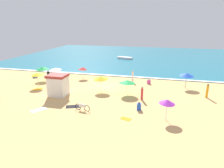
% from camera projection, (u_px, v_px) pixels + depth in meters
% --- Properties ---
extents(ground_plane, '(60.00, 60.00, 0.00)m').
position_uv_depth(ground_plane, '(104.00, 87.00, 30.06)').
color(ground_plane, '#E5B26B').
extents(ocean_water, '(60.00, 44.00, 0.10)m').
position_uv_depth(ocean_water, '(132.00, 56.00, 56.00)').
color(ocean_water, teal).
rests_on(ocean_water, ground_plane).
extents(wave_breaker_foam, '(57.00, 0.70, 0.01)m').
position_uv_depth(wave_breaker_foam, '(114.00, 75.00, 35.87)').
color(wave_breaker_foam, white).
rests_on(wave_breaker_foam, ocean_water).
extents(lifeguard_cabana, '(2.38, 2.19, 2.81)m').
position_uv_depth(lifeguard_cabana, '(58.00, 85.00, 26.13)').
color(lifeguard_cabana, white).
rests_on(lifeguard_cabana, ground_plane).
extents(beach_umbrella_0, '(2.62, 2.63, 2.22)m').
position_uv_depth(beach_umbrella_0, '(101.00, 78.00, 27.55)').
color(beach_umbrella_0, silver).
rests_on(beach_umbrella_0, ground_plane).
extents(beach_umbrella_1, '(2.12, 2.14, 2.36)m').
position_uv_depth(beach_umbrella_1, '(55.00, 69.00, 31.79)').
color(beach_umbrella_1, silver).
rests_on(beach_umbrella_1, ground_plane).
extents(beach_umbrella_2, '(2.44, 2.46, 2.05)m').
position_uv_depth(beach_umbrella_2, '(127.00, 82.00, 26.35)').
color(beach_umbrella_2, silver).
rests_on(beach_umbrella_2, ground_plane).
extents(beach_umbrella_3, '(2.01, 2.00, 2.18)m').
position_uv_depth(beach_umbrella_3, '(167.00, 102.00, 19.33)').
color(beach_umbrella_3, silver).
rests_on(beach_umbrella_3, ground_plane).
extents(beach_umbrella_4, '(2.43, 2.45, 2.31)m').
position_uv_depth(beach_umbrella_4, '(187.00, 74.00, 28.86)').
color(beach_umbrella_4, '#4C3823').
rests_on(beach_umbrella_4, ground_plane).
extents(beach_umbrella_5, '(2.14, 2.14, 1.99)m').
position_uv_depth(beach_umbrella_5, '(83.00, 68.00, 33.98)').
color(beach_umbrella_5, silver).
rests_on(beach_umbrella_5, ground_plane).
extents(beach_umbrella_6, '(2.41, 2.43, 2.30)m').
position_uv_depth(beach_umbrella_6, '(43.00, 68.00, 32.89)').
color(beach_umbrella_6, silver).
rests_on(beach_umbrella_6, ground_plane).
extents(beach_umbrella_7, '(2.47, 2.47, 2.17)m').
position_uv_depth(beach_umbrella_7, '(37.00, 74.00, 29.39)').
color(beach_umbrella_7, silver).
rests_on(beach_umbrella_7, ground_plane).
extents(parked_bicycle, '(1.81, 0.34, 0.76)m').
position_uv_depth(parked_bicycle, '(82.00, 107.00, 21.88)').
color(parked_bicycle, black).
rests_on(parked_bicycle, ground_plane).
extents(beachgoer_0, '(0.57, 0.57, 0.81)m').
position_uv_depth(beachgoer_0, '(149.00, 82.00, 31.33)').
color(beachgoer_0, '#D84CA5').
rests_on(beachgoer_0, ground_plane).
extents(beachgoer_1, '(0.47, 0.47, 0.93)m').
position_uv_depth(beachgoer_1, '(139.00, 106.00, 22.00)').
color(beachgoer_1, blue).
rests_on(beachgoer_1, ground_plane).
extents(beachgoer_2, '(0.33, 0.33, 1.81)m').
position_uv_depth(beachgoer_2, '(133.00, 77.00, 32.16)').
color(beachgoer_2, white).
rests_on(beachgoer_2, ground_plane).
extents(beachgoer_3, '(0.40, 0.40, 1.74)m').
position_uv_depth(beachgoer_3, '(142.00, 93.00, 24.70)').
color(beachgoer_3, red).
rests_on(beachgoer_3, ground_plane).
extents(beachgoer_4, '(0.54, 0.54, 0.90)m').
position_uv_depth(beachgoer_4, '(48.00, 86.00, 29.01)').
color(beachgoer_4, '#D84CA5').
rests_on(beachgoer_4, ground_plane).
extents(beachgoer_5, '(0.31, 0.31, 1.83)m').
position_uv_depth(beachgoer_5, '(207.00, 91.00, 25.43)').
color(beachgoer_5, orange).
rests_on(beachgoer_5, ground_plane).
extents(beachgoer_6, '(0.53, 0.53, 0.83)m').
position_uv_depth(beachgoer_6, '(48.00, 73.00, 36.49)').
color(beachgoer_6, black).
rests_on(beachgoer_6, ground_plane).
extents(beach_towel_0, '(1.66, 1.89, 0.01)m').
position_uv_depth(beach_towel_0, '(39.00, 110.00, 22.11)').
color(beach_towel_0, white).
rests_on(beach_towel_0, ground_plane).
extents(beach_towel_1, '(1.41, 1.49, 0.01)m').
position_uv_depth(beach_towel_1, '(35.00, 78.00, 34.86)').
color(beach_towel_1, black).
rests_on(beach_towel_1, ground_plane).
extents(beach_towel_2, '(1.84, 1.44, 0.01)m').
position_uv_depth(beach_towel_2, '(73.00, 107.00, 22.95)').
color(beach_towel_2, black).
rests_on(beach_towel_2, ground_plane).
extents(beach_towel_3, '(1.46, 1.59, 0.01)m').
position_uv_depth(beach_towel_3, '(38.00, 89.00, 28.90)').
color(beach_towel_3, orange).
rests_on(beach_towel_3, ground_plane).
extents(beach_towel_4, '(1.22, 0.97, 0.01)m').
position_uv_depth(beach_towel_4, '(126.00, 119.00, 20.04)').
color(beach_towel_4, orange).
rests_on(beach_towel_4, ground_plane).
extents(small_boat_0, '(3.97, 1.97, 0.52)m').
position_uv_depth(small_boat_0, '(125.00, 58.00, 51.73)').
color(small_boat_0, white).
rests_on(small_boat_0, ocean_water).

